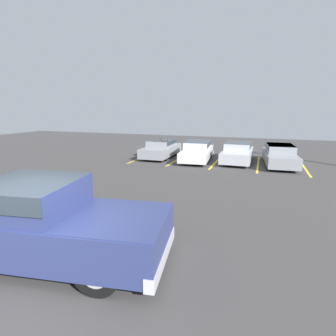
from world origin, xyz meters
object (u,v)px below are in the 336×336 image
at_px(parked_sedan_a, 161,148).
at_px(parked_sedan_d, 280,154).
at_px(wheel_stop_curb, 203,152).
at_px(parked_sedan_c, 238,152).
at_px(pickup_truck, 45,222).
at_px(parked_sedan_b, 197,150).

height_order(parked_sedan_a, parked_sedan_d, parked_sedan_d).
bearing_deg(parked_sedan_d, wheel_stop_curb, -125.52).
height_order(parked_sedan_c, wheel_stop_curb, parked_sedan_c).
bearing_deg(wheel_stop_curb, parked_sedan_a, -129.01).
xyz_separation_m(pickup_truck, parked_sedan_d, (5.52, 13.09, -0.24)).
relative_size(parked_sedan_a, wheel_stop_curb, 2.70).
bearing_deg(parked_sedan_c, pickup_truck, -12.41).
bearing_deg(parked_sedan_a, parked_sedan_d, 86.84).
relative_size(parked_sedan_c, parked_sedan_d, 0.92).
height_order(parked_sedan_b, parked_sedan_d, parked_sedan_d).
distance_m(pickup_truck, parked_sedan_c, 13.64).
relative_size(parked_sedan_c, wheel_stop_curb, 2.59).
height_order(parked_sedan_a, parked_sedan_b, parked_sedan_b).
height_order(pickup_truck, wheel_stop_curb, pickup_truck).
bearing_deg(pickup_truck, parked_sedan_a, 90.88).
bearing_deg(parked_sedan_b, parked_sedan_a, -102.21).
height_order(pickup_truck, parked_sedan_c, pickup_truck).
relative_size(parked_sedan_a, parked_sedan_c, 1.04).
xyz_separation_m(pickup_truck, parked_sedan_c, (2.98, 13.30, -0.25)).
distance_m(parked_sedan_a, parked_sedan_c, 5.38).
xyz_separation_m(parked_sedan_c, wheel_stop_curb, (-2.92, 3.07, -0.60)).
bearing_deg(parked_sedan_c, parked_sedan_b, -83.31).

